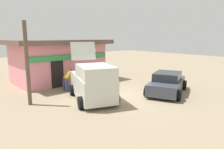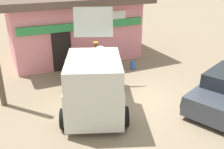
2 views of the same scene
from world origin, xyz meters
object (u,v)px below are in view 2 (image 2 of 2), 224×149
paint_bucket (133,65)px  storefront_bar (73,26)px  vendor_standing (96,57)px  customer_bending (72,61)px  unloaded_banana_pile (94,73)px  delivery_van (94,81)px

paint_bucket → storefront_bar: bearing=123.9°
storefront_bar → vendor_standing: storefront_bar is taller
customer_bending → unloaded_banana_pile: size_ratio=1.67×
customer_bending → delivery_van: bearing=-88.8°
customer_bending → paint_bucket: customer_bending is taller
vendor_standing → storefront_bar: bearing=93.3°
vendor_standing → paint_bucket: 2.05m
delivery_van → customer_bending: 2.82m
paint_bucket → delivery_van: bearing=-136.4°
storefront_bar → customer_bending: 3.39m
storefront_bar → delivery_van: size_ratio=1.71×
storefront_bar → customer_bending: storefront_bar is taller
delivery_van → paint_bucket: 4.16m
storefront_bar → paint_bucket: (2.12, -3.15, -1.50)m
storefront_bar → unloaded_banana_pile: bearing=-88.8°
paint_bucket → unloaded_banana_pile: bearing=-176.0°
storefront_bar → paint_bucket: storefront_bar is taller
vendor_standing → paint_bucket: (1.93, 0.09, -0.71)m
delivery_van → paint_bucket: delivery_van is taller
customer_bending → unloaded_banana_pile: 1.19m
delivery_van → customer_bending: bearing=91.2°
customer_bending → vendor_standing: bearing=-4.4°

